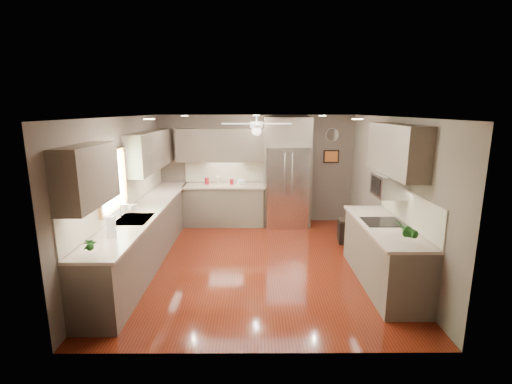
{
  "coord_description": "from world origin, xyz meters",
  "views": [
    {
      "loc": [
        -0.04,
        -6.08,
        2.62
      ],
      "look_at": [
        -0.01,
        0.6,
        1.12
      ],
      "focal_mm": 26.0,
      "sensor_mm": 36.0,
      "label": 1
    }
  ],
  "objects_px": {
    "microwave": "(389,186)",
    "paper_towel": "(111,227)",
    "soap_bottle": "(132,207)",
    "potted_plant_left": "(89,245)",
    "refrigerator": "(287,174)",
    "canister_c": "(218,180)",
    "bowl": "(241,184)",
    "canister_d": "(232,182)",
    "potted_plant_right": "(407,231)",
    "canister_a": "(207,181)",
    "stool": "(348,231)"
  },
  "relations": [
    {
      "from": "canister_c",
      "to": "soap_bottle",
      "type": "xyz_separation_m",
      "value": [
        -1.2,
        -2.36,
        -0.0
      ]
    },
    {
      "from": "canister_a",
      "to": "stool",
      "type": "distance_m",
      "value": 3.3
    },
    {
      "from": "potted_plant_left",
      "to": "stool",
      "type": "xyz_separation_m",
      "value": [
        3.8,
        2.99,
        -0.84
      ]
    },
    {
      "from": "potted_plant_right",
      "to": "refrigerator",
      "type": "xyz_separation_m",
      "value": [
        -1.2,
        3.76,
        0.08
      ]
    },
    {
      "from": "canister_d",
      "to": "stool",
      "type": "distance_m",
      "value": 2.81
    },
    {
      "from": "soap_bottle",
      "to": "potted_plant_left",
      "type": "xyz_separation_m",
      "value": [
        0.11,
        -1.91,
        0.05
      ]
    },
    {
      "from": "potted_plant_right",
      "to": "paper_towel",
      "type": "height_order",
      "value": "potted_plant_right"
    },
    {
      "from": "canister_d",
      "to": "potted_plant_right",
      "type": "xyz_separation_m",
      "value": [
        2.46,
        -3.83,
        0.11
      ]
    },
    {
      "from": "potted_plant_right",
      "to": "paper_towel",
      "type": "xyz_separation_m",
      "value": [
        -3.86,
        0.25,
        -0.03
      ]
    },
    {
      "from": "canister_d",
      "to": "potted_plant_left",
      "type": "bearing_deg",
      "value": -108.38
    },
    {
      "from": "canister_c",
      "to": "paper_towel",
      "type": "bearing_deg",
      "value": -106.68
    },
    {
      "from": "canister_a",
      "to": "paper_towel",
      "type": "relative_size",
      "value": 0.44
    },
    {
      "from": "potted_plant_left",
      "to": "bowl",
      "type": "height_order",
      "value": "potted_plant_left"
    },
    {
      "from": "canister_a",
      "to": "soap_bottle",
      "type": "xyz_separation_m",
      "value": [
        -0.96,
        -2.32,
        0.01
      ]
    },
    {
      "from": "stool",
      "to": "paper_towel",
      "type": "bearing_deg",
      "value": -148.46
    },
    {
      "from": "potted_plant_left",
      "to": "paper_towel",
      "type": "height_order",
      "value": "paper_towel"
    },
    {
      "from": "canister_a",
      "to": "microwave",
      "type": "relative_size",
      "value": 0.27
    },
    {
      "from": "bowl",
      "to": "refrigerator",
      "type": "height_order",
      "value": "refrigerator"
    },
    {
      "from": "potted_plant_left",
      "to": "stool",
      "type": "relative_size",
      "value": 0.6
    },
    {
      "from": "bowl",
      "to": "soap_bottle",
      "type": "bearing_deg",
      "value": -127.61
    },
    {
      "from": "paper_towel",
      "to": "soap_bottle",
      "type": "bearing_deg",
      "value": 95.66
    },
    {
      "from": "refrigerator",
      "to": "stool",
      "type": "distance_m",
      "value": 1.9
    },
    {
      "from": "microwave",
      "to": "stool",
      "type": "relative_size",
      "value": 1.19
    },
    {
      "from": "canister_c",
      "to": "potted_plant_left",
      "type": "relative_size",
      "value": 0.68
    },
    {
      "from": "canister_d",
      "to": "microwave",
      "type": "xyz_separation_m",
      "value": [
        2.58,
        -2.78,
        0.48
      ]
    },
    {
      "from": "potted_plant_left",
      "to": "microwave",
      "type": "relative_size",
      "value": 0.51
    },
    {
      "from": "canister_d",
      "to": "paper_towel",
      "type": "height_order",
      "value": "paper_towel"
    },
    {
      "from": "potted_plant_left",
      "to": "bowl",
      "type": "relative_size",
      "value": 1.24
    },
    {
      "from": "potted_plant_left",
      "to": "potted_plant_right",
      "type": "distance_m",
      "value": 3.89
    },
    {
      "from": "soap_bottle",
      "to": "microwave",
      "type": "distance_m",
      "value": 4.15
    },
    {
      "from": "bowl",
      "to": "stool",
      "type": "bearing_deg",
      "value": -28.86
    },
    {
      "from": "canister_a",
      "to": "potted_plant_right",
      "type": "xyz_separation_m",
      "value": [
        3.02,
        -3.82,
        0.09
      ]
    },
    {
      "from": "potted_plant_right",
      "to": "stool",
      "type": "bearing_deg",
      "value": 91.53
    },
    {
      "from": "soap_bottle",
      "to": "bowl",
      "type": "height_order",
      "value": "soap_bottle"
    },
    {
      "from": "refrigerator",
      "to": "canister_d",
      "type": "bearing_deg",
      "value": 176.66
    },
    {
      "from": "canister_a",
      "to": "stool",
      "type": "bearing_deg",
      "value": -22.77
    },
    {
      "from": "canister_c",
      "to": "potted_plant_left",
      "type": "distance_m",
      "value": 4.4
    },
    {
      "from": "potted_plant_right",
      "to": "microwave",
      "type": "height_order",
      "value": "microwave"
    },
    {
      "from": "canister_c",
      "to": "canister_d",
      "type": "distance_m",
      "value": 0.32
    },
    {
      "from": "canister_d",
      "to": "bowl",
      "type": "distance_m",
      "value": 0.24
    },
    {
      "from": "potted_plant_left",
      "to": "stool",
      "type": "height_order",
      "value": "potted_plant_left"
    },
    {
      "from": "microwave",
      "to": "paper_towel",
      "type": "bearing_deg",
      "value": -168.6
    },
    {
      "from": "canister_c",
      "to": "bowl",
      "type": "distance_m",
      "value": 0.55
    },
    {
      "from": "potted_plant_left",
      "to": "bowl",
      "type": "distance_m",
      "value": 4.49
    },
    {
      "from": "canister_a",
      "to": "microwave",
      "type": "distance_m",
      "value": 4.21
    },
    {
      "from": "canister_d",
      "to": "potted_plant_left",
      "type": "relative_size",
      "value": 0.47
    },
    {
      "from": "soap_bottle",
      "to": "refrigerator",
      "type": "height_order",
      "value": "refrigerator"
    },
    {
      "from": "canister_a",
      "to": "canister_c",
      "type": "xyz_separation_m",
      "value": [
        0.25,
        0.04,
        0.01
      ]
    },
    {
      "from": "bowl",
      "to": "stool",
      "type": "distance_m",
      "value": 2.58
    },
    {
      "from": "bowl",
      "to": "paper_towel",
      "type": "distance_m",
      "value": 3.88
    }
  ]
}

